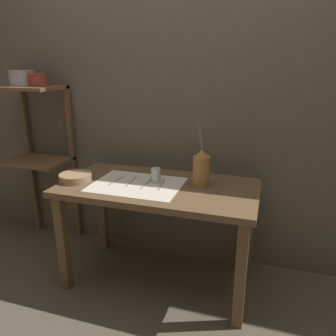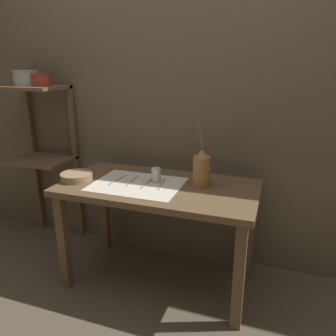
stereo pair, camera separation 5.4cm
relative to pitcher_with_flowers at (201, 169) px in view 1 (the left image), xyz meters
name	(u,v)px [view 1 (the left image)]	position (x,y,z in m)	size (l,w,h in m)	color
ground_plane	(159,279)	(-0.26, -0.07, -0.82)	(12.00, 12.00, 0.00)	brown
stone_wall_back	(178,100)	(-0.26, 0.36, 0.38)	(7.00, 0.06, 2.40)	brown
wooden_table	(158,199)	(-0.26, -0.07, -0.21)	(1.26, 0.65, 0.71)	brown
wooden_shelf_unit	(39,138)	(-1.35, 0.19, 0.07)	(0.46, 0.34, 1.29)	brown
linen_cloth	(137,184)	(-0.39, -0.11, -0.11)	(0.56, 0.43, 0.00)	silver
pitcher_with_flowers	(201,169)	(0.00, 0.00, 0.00)	(0.11, 0.11, 0.42)	olive
wooden_bowl	(75,177)	(-0.81, -0.16, -0.09)	(0.21, 0.21, 0.05)	#9E7F5B
glass_tumbler_near	(156,175)	(-0.29, -0.04, -0.06)	(0.06, 0.06, 0.09)	#B7C1BC
fork_inner	(117,180)	(-0.55, -0.09, -0.11)	(0.03, 0.20, 0.00)	#A8A8AD
fork_outer	(132,181)	(-0.45, -0.07, -0.11)	(0.03, 0.20, 0.00)	#A8A8AD
spoon_outer	(150,180)	(-0.34, -0.02, -0.10)	(0.02, 0.22, 0.02)	#A8A8AD
knife_center	(162,184)	(-0.24, -0.07, -0.11)	(0.04, 0.20, 0.00)	#A8A8AD
metal_pot_large	(22,78)	(-1.39, 0.14, 0.53)	(0.19, 0.19, 0.11)	#A8A8AD
metal_pot_small	(38,79)	(-1.26, 0.14, 0.52)	(0.14, 0.14, 0.09)	#9E3828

